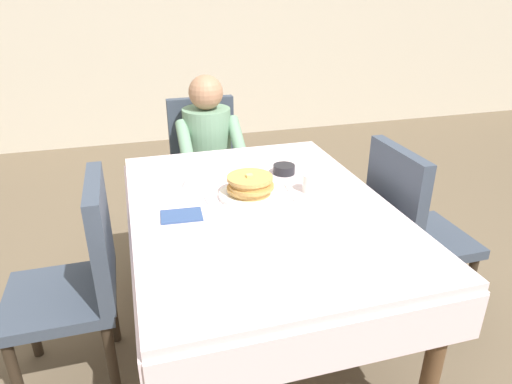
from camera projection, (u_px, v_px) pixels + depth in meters
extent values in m
plane|color=brown|center=(260.00, 337.00, 2.30)|extent=(14.00, 14.00, 0.00)
cube|color=silver|center=(260.00, 209.00, 2.00)|extent=(1.10, 1.50, 0.04)
cube|color=silver|center=(331.00, 349.00, 1.38)|extent=(1.10, 0.01, 0.18)
cube|color=silver|center=(224.00, 170.00, 2.70)|extent=(1.10, 0.01, 0.18)
cube|color=silver|center=(132.00, 249.00, 1.90)|extent=(0.01, 1.50, 0.18)
cube|color=silver|center=(372.00, 215.00, 2.18)|extent=(0.01, 1.50, 0.18)
cylinder|color=brown|center=(434.00, 361.00, 1.69)|extent=(0.07, 0.07, 0.70)
cylinder|color=brown|center=(148.00, 226.00, 2.62)|extent=(0.07, 0.07, 0.70)
cylinder|color=brown|center=(301.00, 206.00, 2.86)|extent=(0.07, 0.07, 0.70)
cube|color=#384251|center=(209.00, 179.00, 3.05)|extent=(0.44, 0.44, 0.05)
cube|color=#384251|center=(202.00, 133.00, 3.11)|extent=(0.44, 0.06, 0.48)
cylinder|color=#2D2319|center=(242.00, 218.00, 3.03)|extent=(0.04, 0.04, 0.40)
cylinder|color=#2D2319|center=(188.00, 225.00, 2.94)|extent=(0.04, 0.04, 0.40)
cylinder|color=#2D2319|center=(230.00, 196.00, 3.34)|extent=(0.04, 0.04, 0.40)
cylinder|color=#2D2319|center=(180.00, 202.00, 3.25)|extent=(0.04, 0.04, 0.40)
cylinder|color=gray|center=(208.00, 144.00, 2.92)|extent=(0.30, 0.30, 0.46)
sphere|color=#A37556|center=(206.00, 92.00, 2.76)|extent=(0.21, 0.21, 0.21)
cylinder|color=gray|center=(237.00, 138.00, 2.81)|extent=(0.08, 0.29, 0.23)
cylinder|color=gray|center=(185.00, 143.00, 2.73)|extent=(0.08, 0.29, 0.23)
cylinder|color=#383D51|center=(228.00, 218.00, 2.97)|extent=(0.10, 0.10, 0.45)
cylinder|color=#383D51|center=(204.00, 221.00, 2.93)|extent=(0.10, 0.10, 0.45)
cube|color=#384251|center=(423.00, 239.00, 2.34)|extent=(0.44, 0.44, 0.05)
cube|color=#384251|center=(395.00, 197.00, 2.18)|extent=(0.06, 0.44, 0.48)
cylinder|color=#2D2319|center=(425.00, 253.00, 2.64)|extent=(0.04, 0.04, 0.40)
cylinder|color=#2D2319|center=(468.00, 290.00, 2.32)|extent=(0.04, 0.04, 0.40)
cylinder|color=#2D2319|center=(369.00, 263.00, 2.55)|extent=(0.04, 0.04, 0.40)
cylinder|color=#2D2319|center=(406.00, 302.00, 2.23)|extent=(0.04, 0.04, 0.40)
cube|color=#384251|center=(60.00, 298.00, 1.90)|extent=(0.44, 0.44, 0.05)
cube|color=#384251|center=(101.00, 236.00, 1.84)|extent=(0.06, 0.44, 0.48)
cylinder|color=#2D2319|center=(17.00, 380.00, 1.79)|extent=(0.04, 0.04, 0.40)
cylinder|color=#2D2319|center=(31.00, 321.00, 2.11)|extent=(0.04, 0.04, 0.40)
cylinder|color=#2D2319|center=(112.00, 361.00, 1.88)|extent=(0.04, 0.04, 0.40)
cylinder|color=#2D2319|center=(112.00, 307.00, 2.20)|extent=(0.04, 0.04, 0.40)
cylinder|color=white|center=(250.00, 195.00, 2.06)|extent=(0.28, 0.28, 0.02)
cylinder|color=tan|center=(251.00, 191.00, 2.06)|extent=(0.18, 0.18, 0.02)
cylinder|color=tan|center=(248.00, 188.00, 2.05)|extent=(0.20, 0.20, 0.01)
cylinder|color=tan|center=(252.00, 186.00, 2.04)|extent=(0.20, 0.20, 0.01)
cylinder|color=tan|center=(250.00, 182.00, 2.04)|extent=(0.17, 0.17, 0.02)
cylinder|color=tan|center=(250.00, 178.00, 2.04)|extent=(0.21, 0.21, 0.02)
cube|color=#F4E072|center=(249.00, 176.00, 2.02)|extent=(0.03, 0.03, 0.01)
cylinder|color=white|center=(311.00, 183.00, 2.10)|extent=(0.08, 0.08, 0.08)
torus|color=white|center=(321.00, 181.00, 2.11)|extent=(0.05, 0.01, 0.05)
cylinder|color=black|center=(284.00, 169.00, 2.31)|extent=(0.11, 0.11, 0.04)
cone|color=silver|center=(189.00, 179.00, 2.15)|extent=(0.08, 0.08, 0.07)
cube|color=silver|center=(209.00, 203.00, 2.00)|extent=(0.03, 0.18, 0.00)
cube|color=silver|center=(291.00, 193.00, 2.10)|extent=(0.04, 0.20, 0.00)
cube|color=silver|center=(280.00, 228.00, 1.80)|extent=(0.15, 0.03, 0.00)
cube|color=#334C7F|center=(181.00, 216.00, 1.89)|extent=(0.18, 0.13, 0.01)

